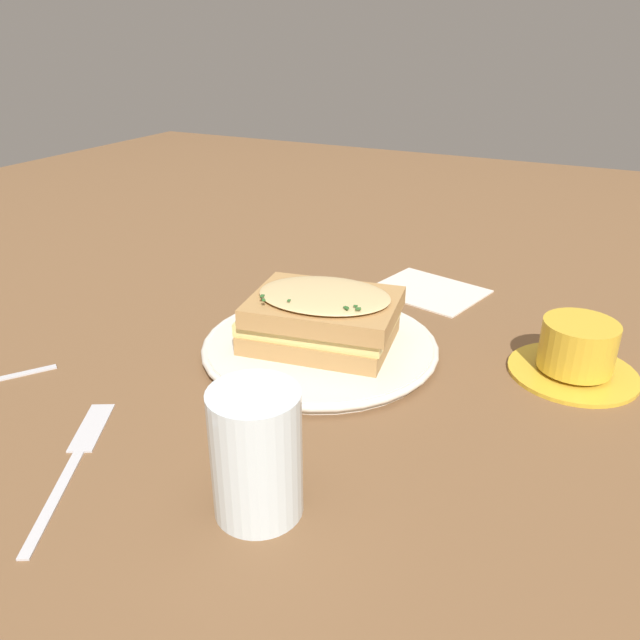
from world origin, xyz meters
name	(u,v)px	position (x,y,z in m)	size (l,w,h in m)	color
ground_plane	(334,346)	(0.00, 0.00, 0.00)	(2.40, 2.40, 0.00)	brown
dinner_plate	(320,346)	(0.01, 0.02, 0.01)	(0.26, 0.26, 0.01)	silver
sandwich	(320,317)	(0.01, 0.02, 0.04)	(0.18, 0.14, 0.06)	#B2844C
teacup_with_saucer	(576,353)	(-0.25, -0.05, 0.03)	(0.13, 0.13, 0.06)	gold
water_glass	(256,453)	(-0.06, 0.27, 0.05)	(0.07, 0.07, 0.10)	silver
fork	(79,451)	(0.11, 0.28, 0.00)	(0.10, 0.18, 0.00)	silver
napkin	(429,290)	(-0.05, -0.20, 0.00)	(0.14, 0.11, 0.00)	silver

